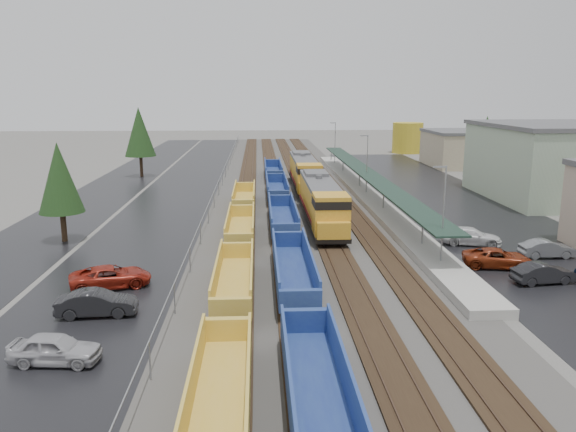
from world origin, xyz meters
The scene contains 24 objects.
ground centered at (0.00, 0.00, 0.00)m, with size 360.00×360.00×0.00m, color #56544F.
ballast_strip centered at (0.00, 60.00, 0.04)m, with size 20.00×160.00×0.08m, color #302D2B.
trackbed centered at (0.00, 60.00, 0.16)m, with size 14.60×160.00×0.22m.
west_parking_lot centered at (-15.00, 60.00, 0.01)m, with size 10.00×160.00×0.02m, color black.
west_road centered at (-25.00, 60.00, 0.01)m, with size 9.00×160.00×0.02m, color black.
east_commuter_lot centered at (19.00, 50.00, 0.01)m, with size 16.00×100.00×0.02m, color black.
station_platform centered at (9.50, 50.01, 0.73)m, with size 3.00×80.00×8.00m.
chainlink_fence centered at (-9.50, 58.44, 1.61)m, with size 0.08×160.04×2.02m.
distant_hills centered at (44.79, 210.68, 0.00)m, with size 301.00×140.00×25.20m.
tree_west_near centered at (-22.00, 30.00, 5.82)m, with size 3.96×3.96×9.00m.
tree_west_far centered at (-23.00, 70.00, 7.12)m, with size 4.84×4.84×11.00m.
tree_east centered at (28.00, 58.00, 6.47)m, with size 4.40×4.40×10.00m.
locomotive_lead centered at (2.00, 34.81, 2.47)m, with size 3.11×20.52×4.64m.
locomotive_trail centered at (2.00, 55.81, 2.47)m, with size 3.11×20.52×4.64m.
well_string_yellow centered at (-6.00, 15.08, 1.10)m, with size 2.44×70.85×2.16m.
well_string_blue centered at (-2.00, 25.30, 1.14)m, with size 2.55×97.87×2.26m.
storage_tank centered at (28.87, 103.20, 3.33)m, with size 6.65×6.65×6.65m, color gold.
parked_car_west_a centered at (-14.57, 6.07, 0.77)m, with size 4.50×1.81×1.53m, color #ACABB0.
parked_car_west_b centered at (-14.20, 12.18, 0.78)m, with size 4.74×1.65×1.56m, color black.
parked_car_west_c centered at (-14.64, 17.26, 0.76)m, with size 5.47×2.52×1.52m, color maroon.
parked_car_east_a centered at (15.75, 16.48, 0.73)m, with size 4.41×1.54×1.45m, color black.
parked_car_east_b centered at (14.08, 20.28, 0.73)m, with size 5.26×2.43×1.46m, color maroon.
parked_car_east_c centered at (14.43, 26.83, 0.76)m, with size 5.26×2.14×1.53m, color silver.
parked_car_east_e centered at (19.22, 22.65, 0.72)m, with size 4.39×1.53×1.45m, color slate.
Camera 1 is at (-4.35, -20.36, 13.30)m, focal length 35.00 mm.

